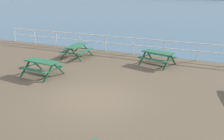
{
  "coord_description": "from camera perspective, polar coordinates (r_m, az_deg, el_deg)",
  "views": [
    {
      "loc": [
        4.67,
        -8.55,
        4.34
      ],
      "look_at": [
        0.16,
        1.55,
        0.8
      ],
      "focal_mm": 41.78,
      "sensor_mm": 36.0,
      "label": 1
    }
  ],
  "objects": [
    {
      "name": "picnic_table_mid_centre",
      "position": [
        13.7,
        -15.1,
        1.21
      ],
      "size": [
        1.94,
        1.69,
        0.8
      ],
      "rotation": [
        0.0,
        0.0,
        -0.1
      ],
      "color": "#286B47",
      "rests_on": "ground"
    },
    {
      "name": "seaward_railing",
      "position": [
        17.33,
        7.95,
        5.65
      ],
      "size": [
        23.07,
        0.07,
        1.08
      ],
      "color": "white",
      "rests_on": "ground"
    },
    {
      "name": "ground_plane",
      "position": [
        10.71,
        -4.18,
        -6.8
      ],
      "size": [
        30.0,
        24.0,
        0.2
      ],
      "primitive_type": "cube",
      "color": "brown"
    },
    {
      "name": "picnic_table_near_right",
      "position": [
        15.29,
        9.99,
        3.26
      ],
      "size": [
        2.12,
        1.91,
        0.8
      ],
      "rotation": [
        0.0,
        0.0,
        -0.25
      ],
      "color": "#286B47",
      "rests_on": "ground"
    },
    {
      "name": "picnic_table_far_left",
      "position": [
        16.89,
        -7.73,
        4.74
      ],
      "size": [
        1.61,
        1.86,
        0.8
      ],
      "rotation": [
        0.0,
        0.0,
        1.61
      ],
      "color": "#286B47",
      "rests_on": "ground"
    },
    {
      "name": "sea_band",
      "position": [
        61.64,
        20.16,
        12.68
      ],
      "size": [
        142.0,
        90.0,
        0.01
      ],
      "primitive_type": "cube",
      "color": "#476B84",
      "rests_on": "ground"
    }
  ]
}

